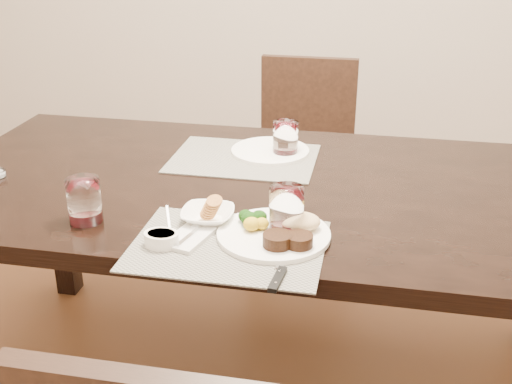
% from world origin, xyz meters
% --- Properties ---
extents(ground_plane, '(4.50, 4.50, 0.00)m').
position_xyz_m(ground_plane, '(0.00, 0.00, 0.00)').
color(ground_plane, '#4E2F19').
rests_on(ground_plane, ground).
extents(dining_table, '(2.00, 1.00, 0.75)m').
position_xyz_m(dining_table, '(0.00, 0.00, 0.67)').
color(dining_table, black).
rests_on(dining_table, ground).
extents(chair_far, '(0.42, 0.42, 0.90)m').
position_xyz_m(chair_far, '(0.00, 0.93, 0.50)').
color(chair_far, black).
rests_on(chair_far, ground).
extents(placemat_near, '(0.46, 0.34, 0.00)m').
position_xyz_m(placemat_near, '(-0.02, -0.39, 0.75)').
color(placemat_near, gray).
rests_on(placemat_near, dining_table).
extents(placemat_far, '(0.46, 0.34, 0.00)m').
position_xyz_m(placemat_far, '(-0.11, 0.18, 0.75)').
color(placemat_far, gray).
rests_on(placemat_far, dining_table).
extents(dinner_plate, '(0.28, 0.28, 0.05)m').
position_xyz_m(dinner_plate, '(0.09, -0.33, 0.77)').
color(dinner_plate, white).
rests_on(dinner_plate, placemat_near).
extents(napkin_fork, '(0.12, 0.16, 0.01)m').
position_xyz_m(napkin_fork, '(-0.12, -0.38, 0.76)').
color(napkin_fork, silver).
rests_on(napkin_fork, placemat_near).
extents(steak_knife, '(0.03, 0.23, 0.01)m').
position_xyz_m(steak_knife, '(0.12, -0.51, 0.76)').
color(steak_knife, white).
rests_on(steak_knife, placemat_near).
extents(cracker_bowl, '(0.14, 0.14, 0.06)m').
position_xyz_m(cracker_bowl, '(-0.10, -0.28, 0.77)').
color(cracker_bowl, white).
rests_on(cracker_bowl, placemat_near).
extents(sauce_ramekin, '(0.08, 0.13, 0.07)m').
position_xyz_m(sauce_ramekin, '(-0.18, -0.43, 0.77)').
color(sauce_ramekin, white).
rests_on(sauce_ramekin, placemat_near).
extents(wine_glass_near, '(0.09, 0.09, 0.12)m').
position_xyz_m(wine_glass_near, '(0.11, -0.30, 0.81)').
color(wine_glass_near, white).
rests_on(wine_glass_near, placemat_near).
extents(far_plate, '(0.26, 0.26, 0.01)m').
position_xyz_m(far_plate, '(-0.03, 0.24, 0.76)').
color(far_plate, white).
rests_on(far_plate, placemat_far).
extents(wine_glass_far, '(0.08, 0.08, 0.11)m').
position_xyz_m(wine_glass_far, '(0.02, 0.23, 0.80)').
color(wine_glass_far, white).
rests_on(wine_glass_far, placemat_far).
extents(wine_glass_side, '(0.09, 0.09, 0.12)m').
position_xyz_m(wine_glass_side, '(-0.41, -0.34, 0.80)').
color(wine_glass_side, white).
rests_on(wine_glass_side, dining_table).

